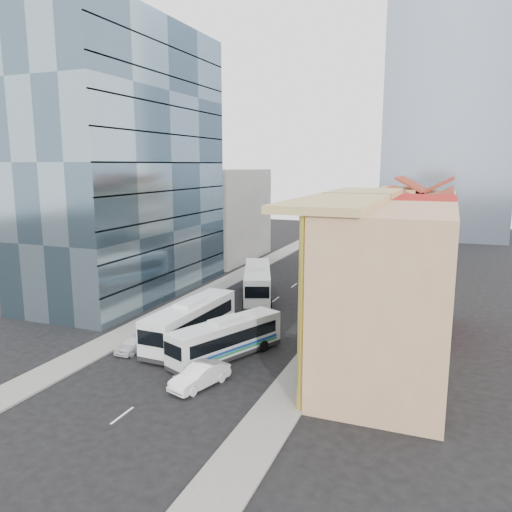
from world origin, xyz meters
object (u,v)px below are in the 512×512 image
at_px(bus_right, 226,338).
at_px(sedan_right, 200,376).
at_px(bus_left_far, 257,282).
at_px(sedan_left, 134,343).
at_px(office_tower, 125,163).
at_px(shophouse_tan, 389,296).
at_px(bus_left_near, 191,321).

height_order(bus_right, sedan_right, bus_right).
bearing_deg(bus_left_far, sedan_left, -121.68).
bearing_deg(office_tower, bus_left_far, 9.60).
bearing_deg(shophouse_tan, bus_right, -177.86).
bearing_deg(sedan_right, office_tower, 152.34).
xyz_separation_m(bus_left_far, sedan_right, (4.49, -22.29, -1.18)).
relative_size(office_tower, sedan_right, 6.54).
relative_size(bus_left_near, sedan_right, 2.49).
bearing_deg(sedan_right, sedan_left, 171.53).
relative_size(bus_left_near, bus_right, 1.14).
distance_m(sedan_left, sedan_right, 8.90).
xyz_separation_m(bus_left_near, sedan_left, (-3.28, -3.46, -1.18)).
distance_m(bus_left_near, bus_right, 4.71).
height_order(bus_left_near, bus_right, bus_left_near).
relative_size(bus_left_far, bus_right, 1.20).
bearing_deg(bus_right, office_tower, 166.43).
bearing_deg(office_tower, bus_left_near, -39.92).
distance_m(shophouse_tan, office_tower, 35.19).
bearing_deg(bus_right, sedan_left, -145.92).
relative_size(office_tower, bus_left_near, 2.63).
bearing_deg(bus_right, bus_left_near, 177.45).
bearing_deg(shophouse_tan, bus_left_far, 134.06).
xyz_separation_m(office_tower, sedan_right, (19.49, -19.76, -14.24)).
height_order(bus_left_near, sedan_left, bus_left_near).
distance_m(office_tower, sedan_left, 24.26).
relative_size(bus_left_near, sedan_left, 2.99).
xyz_separation_m(office_tower, bus_left_near, (14.78, -12.37, -13.17)).
relative_size(office_tower, sedan_left, 7.86).
distance_m(bus_right, sedan_right, 5.40).
xyz_separation_m(shophouse_tan, bus_right, (-12.00, -0.45, -4.39)).
bearing_deg(bus_left_near, bus_left_far, 91.74).
xyz_separation_m(bus_left_near, bus_left_far, (0.22, 14.91, 0.11)).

